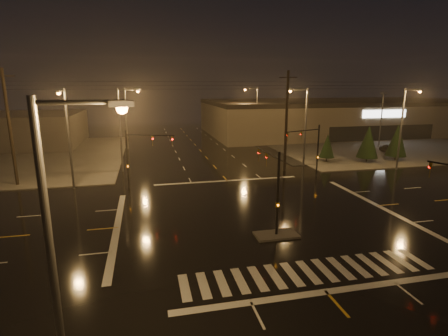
{
  "coord_description": "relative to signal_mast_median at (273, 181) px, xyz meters",
  "views": [
    {
      "loc": [
        -8.59,
        -25.33,
        10.23
      ],
      "look_at": [
        -1.8,
        4.65,
        3.0
      ],
      "focal_mm": 28.0,
      "sensor_mm": 36.0,
      "label": 1
    }
  ],
  "objects": [
    {
      "name": "streetlight_5",
      "position": [
        -16.0,
        14.26,
        2.05
      ],
      "size": [
        0.32,
        2.77,
        10.0
      ],
      "color": "#38383A",
      "rests_on": "ground"
    },
    {
      "name": "conifer_1",
      "position": [
        20.89,
        19.17,
        -0.86
      ],
      "size": [
        2.81,
        2.81,
        5.09
      ],
      "color": "black",
      "rests_on": "ground"
    },
    {
      "name": "sidewalk_ne",
      "position": [
        30.0,
        33.07,
        -3.69
      ],
      "size": [
        36.0,
        36.0,
        0.12
      ],
      "primitive_type": "cube",
      "color": "#44413C",
      "rests_on": "ground"
    },
    {
      "name": "parking_lot",
      "position": [
        35.0,
        31.07,
        -3.71
      ],
      "size": [
        50.0,
        24.0,
        0.08
      ],
      "primitive_type": "cube",
      "color": "black",
      "rests_on": "ground"
    },
    {
      "name": "retail_building",
      "position": [
        35.0,
        49.06,
        0.09
      ],
      "size": [
        60.2,
        28.3,
        7.2
      ],
      "color": "brown",
      "rests_on": "ground"
    },
    {
      "name": "conifer_2",
      "position": [
        25.51,
        19.29,
        -0.86
      ],
      "size": [
        2.81,
        2.81,
        5.09
      ],
      "color": "black",
      "rests_on": "ground"
    },
    {
      "name": "streetlight_3",
      "position": [
        11.18,
        19.07,
        2.05
      ],
      "size": [
        2.77,
        0.32,
        10.0
      ],
      "color": "#38383A",
      "rests_on": "ground"
    },
    {
      "name": "stop_bar_far",
      "position": [
        -0.0,
        14.07,
        -3.75
      ],
      "size": [
        16.0,
        0.5,
        0.01
      ],
      "primitive_type": "cube",
      "color": "beige",
      "rests_on": "ground"
    },
    {
      "name": "conifer_0",
      "position": [
        15.54,
        20.43,
        -1.46
      ],
      "size": [
        2.04,
        2.04,
        3.89
      ],
      "color": "black",
      "rests_on": "ground"
    },
    {
      "name": "streetlight_2",
      "position": [
        -11.18,
        37.07,
        2.05
      ],
      "size": [
        2.77,
        0.32,
        10.0
      ],
      "color": "#38383A",
      "rests_on": "ground"
    },
    {
      "name": "utility_pole_1",
      "position": [
        8.0,
        17.07,
        2.38
      ],
      "size": [
        2.2,
        0.32,
        12.0
      ],
      "color": "black",
      "rests_on": "ground"
    },
    {
      "name": "stop_bar_near",
      "position": [
        -0.0,
        -7.93,
        -3.75
      ],
      "size": [
        16.0,
        0.5,
        0.01
      ],
      "primitive_type": "cube",
      "color": "beige",
      "rests_on": "ground"
    },
    {
      "name": "streetlight_6",
      "position": [
        22.0,
        14.26,
        2.05
      ],
      "size": [
        0.32,
        2.77,
        10.0
      ],
      "color": "#38383A",
      "rests_on": "ground"
    },
    {
      "name": "streetlight_0",
      "position": [
        -11.18,
        -11.93,
        2.05
      ],
      "size": [
        2.77,
        0.32,
        10.0
      ],
      "color": "#38383A",
      "rests_on": "ground"
    },
    {
      "name": "utility_pole_0",
      "position": [
        -22.0,
        17.07,
        2.38
      ],
      "size": [
        2.2,
        0.32,
        12.0
      ],
      "color": "black",
      "rests_on": "ground"
    },
    {
      "name": "streetlight_1",
      "position": [
        -11.18,
        21.07,
        2.05
      ],
      "size": [
        2.77,
        0.32,
        10.0
      ],
      "color": "#38383A",
      "rests_on": "ground"
    },
    {
      "name": "streetlight_4",
      "position": [
        11.18,
        39.07,
        2.05
      ],
      "size": [
        2.77,
        0.32,
        10.0
      ],
      "color": "#38383A",
      "rests_on": "ground"
    },
    {
      "name": "car_parked",
      "position": [
        28.66,
        24.32,
        -3.08
      ],
      "size": [
        1.66,
        3.97,
        1.34
      ],
      "primitive_type": "imported",
      "rotation": [
        0.0,
        0.0,
        0.02
      ],
      "color": "black",
      "rests_on": "ground"
    },
    {
      "name": "signal_mast_median",
      "position": [
        0.0,
        0.0,
        0.0
      ],
      "size": [
        0.25,
        4.59,
        6.0
      ],
      "color": "black",
      "rests_on": "ground"
    },
    {
      "name": "median_island",
      "position": [
        -0.0,
        -0.93,
        -3.68
      ],
      "size": [
        3.0,
        1.6,
        0.15
      ],
      "primitive_type": "cube",
      "color": "#44413C",
      "rests_on": "ground"
    },
    {
      "name": "signal_mast_ne",
      "position": [
        9.5,
        13.21,
        0.04
      ],
      "size": [
        4.84,
        1.86,
        6.0
      ],
      "color": "black",
      "rests_on": "ground"
    },
    {
      "name": "signal_mast_nw",
      "position": [
        -9.5,
        13.21,
        0.04
      ],
      "size": [
        4.84,
        1.86,
        6.0
      ],
      "color": "black",
      "rests_on": "ground"
    },
    {
      "name": "crosswalk",
      "position": [
        -0.0,
        -5.93,
        -3.75
      ],
      "size": [
        15.0,
        2.6,
        0.01
      ],
      "primitive_type": "cube",
      "color": "beige",
      "rests_on": "ground"
    },
    {
      "name": "ground",
      "position": [
        -0.0,
        3.07,
        -3.75
      ],
      "size": [
        140.0,
        140.0,
        0.0
      ],
      "primitive_type": "plane",
      "color": "black",
      "rests_on": "ground"
    }
  ]
}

